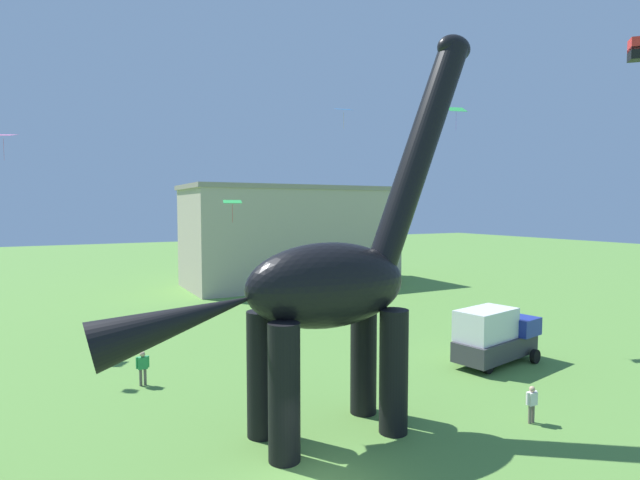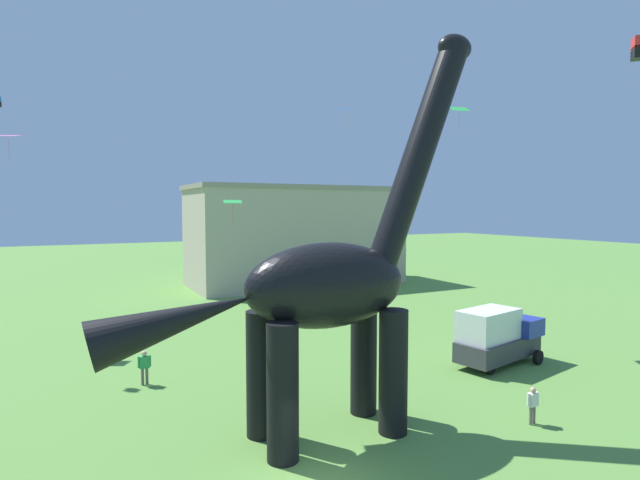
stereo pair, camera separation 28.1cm
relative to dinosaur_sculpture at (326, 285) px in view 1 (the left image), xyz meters
The scene contains 10 objects.
dinosaur_sculpture is the anchor object (origin of this frame).
parked_box_truck 13.76m from the dinosaur_sculpture, 14.38° to the left, with size 5.90×3.15×3.20m.
person_photographer 9.86m from the dinosaur_sculpture, 21.19° to the right, with size 0.58×0.26×1.55m.
person_far_spectator 11.60m from the dinosaur_sculpture, 121.47° to the left, with size 0.65×0.28×1.73m.
kite_high_right 18.35m from the dinosaur_sculpture, 10.50° to the right, with size 0.99×0.99×1.00m.
kite_apex 25.49m from the dinosaur_sculpture, 119.29° to the left, with size 1.72×1.55×1.72m.
kite_near_high 5.41m from the dinosaur_sculpture, 126.08° to the left, with size 0.87×0.73×0.94m.
kite_high_left 19.34m from the dinosaur_sculpture, 30.59° to the left, with size 1.41×1.17×1.60m.
kite_drifting 20.48m from the dinosaur_sculpture, 57.18° to the left, with size 1.38×1.15×1.50m.
background_building_block 38.99m from the dinosaur_sculpture, 67.17° to the left, with size 24.37×10.65×11.35m.
Camera 1 is at (-7.14, -13.08, 8.85)m, focal length 27.90 mm.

